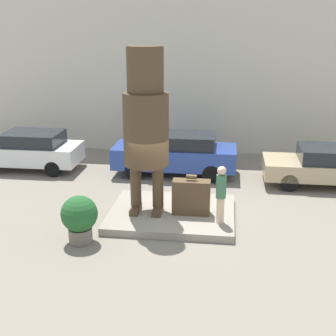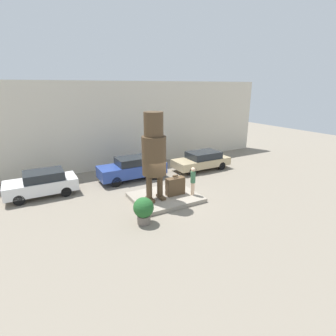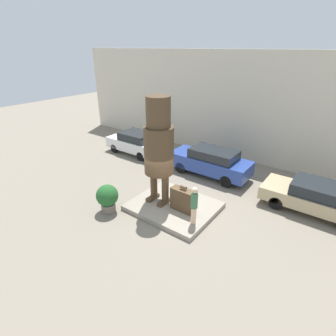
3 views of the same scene
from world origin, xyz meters
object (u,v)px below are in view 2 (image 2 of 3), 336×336
Objects in this scene: tourist at (193,180)px; parked_car_white at (42,183)px; giant_suitcase at (175,186)px; parked_car_tan at (202,160)px; planter_pot at (144,209)px; parked_car_blue at (133,168)px; statue_figure at (154,150)px.

tourist reaches higher than parked_car_white.
giant_suitcase is 6.05m from parked_car_tan.
parked_car_tan is 9.44m from planter_pot.
tourist is 5.14m from parked_car_blue.
tourist is at bearing -13.99° from statue_figure.
planter_pot is at bearing 36.66° from parked_car_tan.
parked_car_white reaches higher than planter_pot.
parked_car_white reaches higher than parked_car_tan.
parked_car_blue is 1.04× the size of parked_car_tan.
statue_figure is 2.69m from giant_suitcase.
parked_car_white is at bearing 123.01° from planter_pot.
tourist is at bearing -31.04° from giant_suitcase.
statue_figure is 1.08× the size of parked_car_tan.
giant_suitcase is 0.73× the size of tourist.
giant_suitcase is 1.10m from tourist.
tourist is 0.42× the size of parked_car_white.
planter_pot is (-2.86, -1.84, -0.01)m from giant_suitcase.
parked_car_white is (-6.82, 4.25, 0.05)m from giant_suitcase.
planter_pot is (-1.52, -1.86, -2.34)m from statue_figure.
statue_figure is 3.96× the size of giant_suitcase.
tourist is 0.36× the size of parked_car_blue.
tourist is 5.79m from parked_car_tan.
planter_pot is at bearing -147.29° from giant_suitcase.
tourist reaches higher than parked_car_blue.
parked_car_white is 11.53m from parked_car_tan.
tourist is (2.22, -0.55, -1.93)m from statue_figure.
statue_figure reaches higher than parked_car_tan.
statue_figure reaches higher than planter_pot.
parked_car_white is at bearing -2.25° from parked_car_tan.
parked_car_tan is at bearing 31.93° from statue_figure.
planter_pot is (-3.74, -1.31, -0.41)m from tourist.
parked_car_tan is 3.39× the size of planter_pot.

